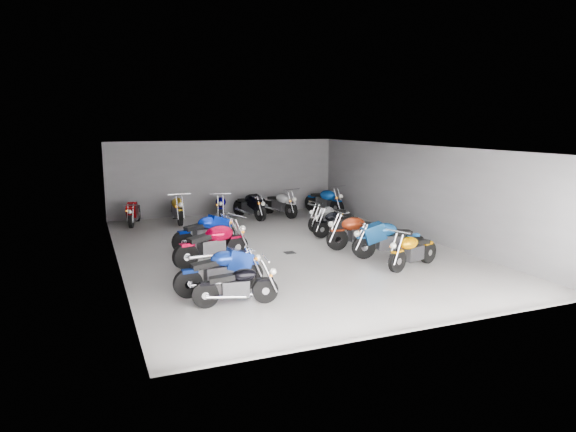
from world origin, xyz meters
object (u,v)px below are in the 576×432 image
Objects in this scene: motorcycle_left_d at (213,244)px; motorcycle_right_b at (413,250)px; motorcycle_left_a at (237,285)px; motorcycle_back_b at (177,209)px; motorcycle_right_f at (330,217)px; motorcycle_back_e at (280,204)px; motorcycle_right_c at (388,239)px; motorcycle_right_e at (337,223)px; motorcycle_back_d at (250,206)px; motorcycle_left_b at (221,271)px; motorcycle_left_e at (205,232)px; motorcycle_right_d at (359,232)px; drain_grate at (290,253)px; motorcycle_back_f at (324,201)px; motorcycle_back_a at (134,213)px; motorcycle_back_c at (221,207)px.

motorcycle_right_b is at bearing 46.59° from motorcycle_left_d.
motorcycle_back_b reaches higher than motorcycle_left_a.
motorcycle_back_e reaches higher than motorcycle_right_f.
motorcycle_right_c is 1.03× the size of motorcycle_back_e.
motorcycle_right_f is at bearing -18.90° from motorcycle_right_e.
motorcycle_right_b is at bearing 85.52° from motorcycle_back_d.
motorcycle_left_a is at bearing 1.69° from motorcycle_left_b.
motorcycle_left_e reaches higher than motorcycle_right_e.
motorcycle_right_d is at bearing 88.11° from motorcycle_back_d.
motorcycle_right_c is (5.00, -1.23, -0.03)m from motorcycle_left_d.
motorcycle_back_d reaches higher than motorcycle_left_e.
motorcycle_right_e is (2.45, 1.59, 0.47)m from drain_grate.
motorcycle_back_b is (-2.35, 6.23, 0.54)m from drain_grate.
motorcycle_right_c is (5.31, 2.25, 0.09)m from motorcycle_left_a.
motorcycle_back_f reaches higher than motorcycle_back_e.
motorcycle_back_b reaches higher than motorcycle_left_e.
motorcycle_right_b is 0.88× the size of motorcycle_right_d.
motorcycle_right_d is 1.89m from motorcycle_right_e.
motorcycle_left_b reaches higher than motorcycle_left_a.
motorcycle_left_b is 2.55m from motorcycle_left_d.
motorcycle_left_b is at bearing 114.57° from motorcycle_right_c.
motorcycle_right_c is 10.26m from motorcycle_back_a.
motorcycle_left_d is at bearing 90.73° from motorcycle_back_b.
motorcycle_back_e is at bearing 178.77° from motorcycle_back_b.
motorcycle_back_f is at bearing -169.28° from motorcycle_back_c.
motorcycle_right_d is at bearing 56.72° from motorcycle_back_f.
motorcycle_right_f is 3.95m from motorcycle_back_d.
motorcycle_right_d is 2.86m from motorcycle_right_f.
drain_grate is 0.16× the size of motorcycle_right_e.
motorcycle_left_b is 6.99m from motorcycle_right_e.
motorcycle_right_e is at bearing -18.75° from motorcycle_right_b.
motorcycle_back_d is at bearing 84.23° from drain_grate.
motorcycle_left_d is at bearing 37.23° from motorcycle_back_e.
drain_grate is at bearing 80.77° from motorcycle_left_d.
motorcycle_back_b is at bearing -20.85° from motorcycle_back_e.
motorcycle_left_a is 10.92m from motorcycle_back_e.
motorcycle_back_a is at bearing 13.02° from motorcycle_back_c.
motorcycle_right_b is 4.39m from motorcycle_right_e.
motorcycle_right_c is (2.50, -1.59, 0.54)m from drain_grate.
motorcycle_left_a is 3.49m from motorcycle_left_d.
motorcycle_back_b is 1.79m from motorcycle_back_c.
motorcycle_right_e is (-0.06, 4.39, -0.01)m from motorcycle_right_b.
drain_grate is 0.14× the size of motorcycle_back_f.
motorcycle_left_b reaches higher than motorcycle_right_b.
motorcycle_left_e is at bearing 72.01° from motorcycle_right_d.
motorcycle_back_f is (6.93, 8.72, 0.04)m from motorcycle_left_b.
motorcycle_back_b is 1.00× the size of motorcycle_back_f.
motorcycle_left_b is 0.95× the size of motorcycle_back_f.
drain_grate is 0.15× the size of motorcycle_back_d.
motorcycle_back_c is at bearing -21.93° from motorcycle_back_f.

